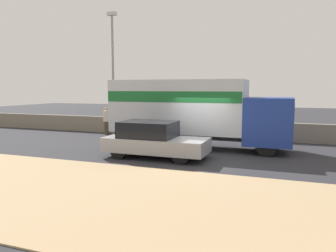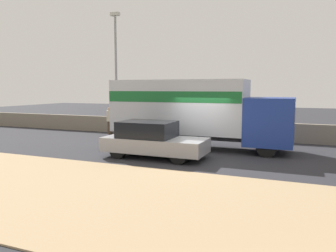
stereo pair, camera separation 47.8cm
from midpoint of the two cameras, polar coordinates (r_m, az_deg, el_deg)
name	(u,v)px [view 2 (the right image)]	position (r m, az deg, el deg)	size (l,w,h in m)	color
ground_plane	(192,158)	(13.78, 5.27, -5.66)	(80.00, 80.00, 0.00)	#2D2D33
dirt_shoulder_foreground	(129,198)	(8.90, -5.22, -12.44)	(60.00, 6.36, 0.04)	tan
stone_wall_backdrop	(224,130)	(19.34, 10.38, -0.64)	(60.00, 0.35, 1.04)	gray
street_lamp	(116,66)	(20.53, -8.38, 10.33)	(0.56, 0.28, 7.44)	gray
box_truck	(193,109)	(16.04, 5.29, 3.01)	(8.68, 2.35, 3.32)	navy
car_hatchback	(153,140)	(13.81, -1.73, -2.39)	(4.36, 1.82, 1.53)	#9E9EA3
pedestrian	(110,120)	(21.09, -9.48, 1.03)	(0.38, 0.38, 1.74)	#473828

